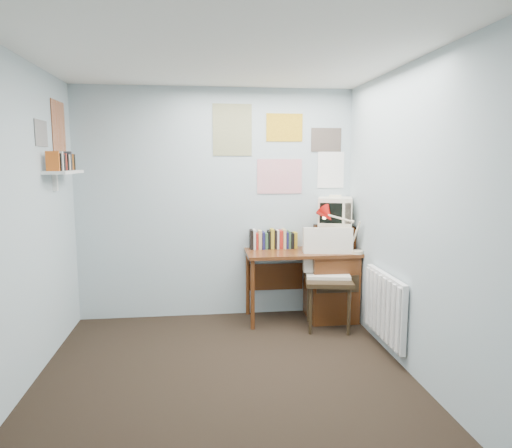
{
  "coord_description": "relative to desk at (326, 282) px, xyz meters",
  "views": [
    {
      "loc": [
        -0.18,
        -3.24,
        1.72
      ],
      "look_at": [
        0.33,
        0.92,
        1.14
      ],
      "focal_mm": 32.0,
      "sensor_mm": 36.0,
      "label": 1
    }
  ],
  "objects": [
    {
      "name": "right_wall",
      "position": [
        0.33,
        -1.48,
        0.84
      ],
      "size": [
        0.02,
        3.5,
        2.5
      ],
      "primitive_type": "cube",
      "color": "#A4B5BC",
      "rests_on": "ground"
    },
    {
      "name": "posters_left",
      "position": [
        -2.67,
        -0.38,
        1.59
      ],
      "size": [
        0.01,
        0.7,
        0.6
      ],
      "primitive_type": "cube",
      "color": "white",
      "rests_on": "left_wall"
    },
    {
      "name": "tv_riser",
      "position": [
        0.12,
        0.11,
        0.48
      ],
      "size": [
        0.4,
        0.3,
        0.25
      ],
      "primitive_type": "cube",
      "color": "#5E2F15",
      "rests_on": "desk"
    },
    {
      "name": "wall_shelf",
      "position": [
        -2.57,
        -0.38,
        1.21
      ],
      "size": [
        0.2,
        0.62,
        0.24
      ],
      "primitive_type": "cube",
      "color": "white",
      "rests_on": "left_wall"
    },
    {
      "name": "desk_lamp",
      "position": [
        0.27,
        -0.22,
        0.58
      ],
      "size": [
        0.36,
        0.32,
        0.44
      ],
      "primitive_type": "cube",
      "rotation": [
        0.0,
        0.0,
        0.19
      ],
      "color": "red",
      "rests_on": "desk"
    },
    {
      "name": "desk_chair",
      "position": [
        -0.06,
        -0.3,
        0.09
      ],
      "size": [
        0.59,
        0.57,
        1.0
      ],
      "primitive_type": "cube",
      "rotation": [
        0.0,
        0.0,
        -0.19
      ],
      "color": "black",
      "rests_on": "ground"
    },
    {
      "name": "desk",
      "position": [
        0.0,
        0.0,
        0.0
      ],
      "size": [
        1.2,
        0.55,
        0.76
      ],
      "color": "#5E2F15",
      "rests_on": "ground"
    },
    {
      "name": "book_row",
      "position": [
        -0.51,
        0.18,
        0.46
      ],
      "size": [
        0.6,
        0.14,
        0.22
      ],
      "primitive_type": "cube",
      "color": "#5E2F15",
      "rests_on": "desk"
    },
    {
      "name": "ceiling",
      "position": [
        -1.17,
        -1.48,
        2.09
      ],
      "size": [
        3.0,
        3.5,
        0.02
      ],
      "primitive_type": "cube",
      "color": "white",
      "rests_on": "back_wall"
    },
    {
      "name": "left_wall",
      "position": [
        -2.67,
        -1.48,
        0.84
      ],
      "size": [
        0.02,
        3.5,
        2.5
      ],
      "primitive_type": "cube",
      "color": "#A4B5BC",
      "rests_on": "ground"
    },
    {
      "name": "radiator",
      "position": [
        0.29,
        -0.93,
        0.01
      ],
      "size": [
        0.09,
        0.8,
        0.6
      ],
      "primitive_type": "cube",
      "color": "white",
      "rests_on": "right_wall"
    },
    {
      "name": "posters_back",
      "position": [
        -0.47,
        0.26,
        1.44
      ],
      "size": [
        1.2,
        0.01,
        0.9
      ],
      "primitive_type": "cube",
      "color": "white",
      "rests_on": "back_wall"
    },
    {
      "name": "back_wall",
      "position": [
        -1.17,
        0.27,
        0.84
      ],
      "size": [
        3.0,
        0.02,
        2.5
      ],
      "primitive_type": "cube",
      "color": "#A4B5BC",
      "rests_on": "ground"
    },
    {
      "name": "crt_tv",
      "position": [
        0.13,
        0.13,
        0.78
      ],
      "size": [
        0.44,
        0.42,
        0.34
      ],
      "primitive_type": "cube",
      "rotation": [
        0.0,
        0.0,
        -0.29
      ],
      "color": "beige",
      "rests_on": "tv_riser"
    },
    {
      "name": "ground",
      "position": [
        -1.17,
        -1.48,
        -0.41
      ],
      "size": [
        3.5,
        3.5,
        0.0
      ],
      "primitive_type": "plane",
      "color": "black",
      "rests_on": "ground"
    }
  ]
}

